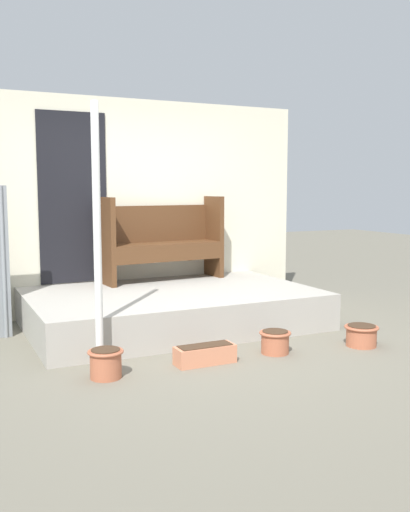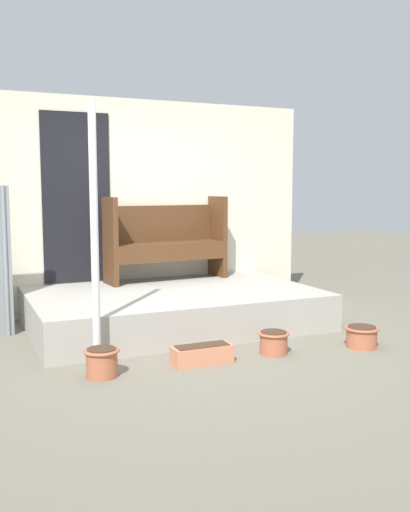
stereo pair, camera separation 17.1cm
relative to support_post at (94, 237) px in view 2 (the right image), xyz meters
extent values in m
plane|color=#706B5B|center=(0.94, 0.13, -1.11)|extent=(24.00, 24.00, 0.00)
cube|color=#A8A399|center=(1.12, 1.11, -0.92)|extent=(3.09, 1.96, 0.39)
cube|color=beige|center=(1.12, 2.12, 0.19)|extent=(4.29, 0.06, 2.60)
cube|color=black|center=(0.27, 2.08, 0.29)|extent=(0.80, 0.02, 2.00)
cylinder|color=gray|center=(-0.61, 1.37, -0.34)|extent=(0.04, 0.04, 1.55)
cylinder|color=white|center=(0.00, 0.00, 0.00)|extent=(0.07, 0.07, 2.23)
cube|color=#54331C|center=(0.58, 1.76, -0.21)|extent=(0.09, 0.40, 1.02)
cube|color=#54331C|center=(2.02, 1.88, -0.21)|extent=(0.09, 0.40, 1.02)
cube|color=#54331C|center=(1.30, 1.82, -0.28)|extent=(1.41, 0.51, 0.04)
cube|color=#54331C|center=(1.32, 1.63, -0.38)|extent=(1.38, 0.14, 0.17)
cube|color=#54331C|center=(1.29, 2.00, -0.03)|extent=(1.38, 0.15, 0.45)
cylinder|color=#B26042|center=(-0.03, -0.29, -1.00)|extent=(0.25, 0.25, 0.23)
torus|color=#B26042|center=(-0.03, -0.29, -0.90)|extent=(0.29, 0.29, 0.02)
cylinder|color=#422D1E|center=(-0.03, -0.29, -0.88)|extent=(0.23, 0.23, 0.01)
cylinder|color=#B26042|center=(1.57, -0.29, -1.01)|extent=(0.26, 0.26, 0.20)
torus|color=#B26042|center=(1.57, -0.29, -0.92)|extent=(0.30, 0.30, 0.02)
cylinder|color=#422D1E|center=(1.57, -0.29, -0.91)|extent=(0.24, 0.24, 0.01)
cylinder|color=#B26042|center=(2.46, -0.44, -1.02)|extent=(0.29, 0.29, 0.20)
torus|color=#B26042|center=(2.46, -0.44, -0.93)|extent=(0.33, 0.33, 0.02)
cylinder|color=#422D1E|center=(2.46, -0.44, -0.91)|extent=(0.27, 0.27, 0.01)
cube|color=tan|center=(0.85, -0.30, -1.03)|extent=(0.53, 0.20, 0.16)
cube|color=#422D1E|center=(0.85, -0.30, -0.95)|extent=(0.47, 0.17, 0.01)
camera|label=1|loc=(-1.23, -4.65, 0.41)|focal=40.00mm
camera|label=2|loc=(-1.07, -4.72, 0.41)|focal=40.00mm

